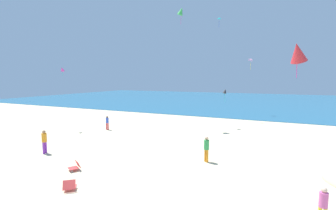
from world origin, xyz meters
TOP-DOWN VIEW (x-y plane):
  - ground_plane at (0.00, 10.00)m, footprint 120.00×120.00m
  - ocean_water at (0.00, 55.47)m, footprint 120.00×60.00m
  - beach_chair_near_camera at (-1.34, 0.23)m, footprint 0.84×0.84m
  - beach_chair_far_left at (-3.19, 2.40)m, footprint 0.81×0.83m
  - person_0 at (-8.99, 12.59)m, footprint 0.36×0.36m
  - person_2 at (-7.80, 3.92)m, footprint 0.39×0.39m
  - person_3 at (3.62, 7.22)m, footprint 0.48×0.48m
  - person_5 at (9.57, 2.15)m, footprint 0.31×0.31m
  - kite_pink at (3.62, 31.25)m, footprint 0.91×0.89m
  - kite_teal at (-0.01, 25.24)m, footprint 0.54×0.43m
  - kite_green at (-2.44, 17.55)m, footprint 0.93×0.72m
  - kite_magenta at (-13.35, 10.79)m, footprint 0.56×0.66m
  - kite_black at (2.24, 19.31)m, footprint 0.60×0.67m
  - kite_red at (8.67, 6.87)m, footprint 1.32×1.44m

SIDE VIEW (x-z plane):
  - ground_plane at x=0.00m, z-range 0.00..0.00m
  - ocean_water at x=0.00m, z-range 0.00..0.05m
  - beach_chair_far_left at x=-3.19m, z-range -0.03..0.54m
  - beach_chair_near_camera at x=-1.34m, z-range -0.02..0.58m
  - person_0 at x=-8.99m, z-range 0.12..1.62m
  - person_5 at x=9.57m, z-range 0.12..1.67m
  - person_3 at x=3.62m, z-range 0.13..1.86m
  - person_2 at x=-7.80m, z-range 0.14..1.90m
  - kite_black at x=2.24m, z-range 3.36..4.91m
  - kite_magenta at x=-13.35m, z-range 6.05..7.04m
  - kite_red at x=8.67m, z-range 5.95..7.96m
  - kite_pink at x=3.62m, z-range 7.48..9.36m
  - kite_green at x=-2.44m, z-range 12.00..13.86m
  - kite_teal at x=-0.01m, z-range 12.94..14.24m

